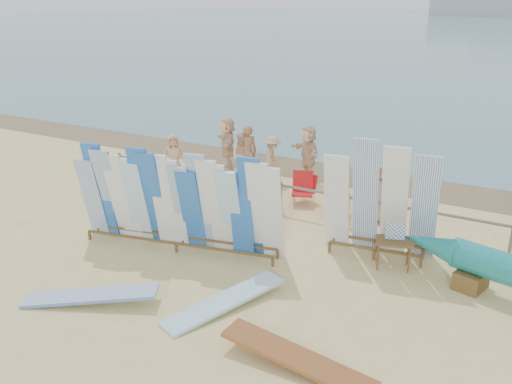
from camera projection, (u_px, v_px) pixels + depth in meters
The scene contains 19 objects.
ground at pixel (224, 252), 13.00m from camera, with size 160.00×160.00×0.00m, color #DCC87F.
wet_sand_strip at pixel (334, 172), 18.90m from camera, with size 40.00×2.60×0.01m, color brown.
fence at pixel (280, 191), 15.24m from camera, with size 12.08×0.08×0.90m.
main_surfboard_rack at pixel (178, 204), 12.78m from camera, with size 5.17×1.66×2.57m.
side_surfboard_rack at pixel (380, 203), 12.40m from camera, with size 2.65×1.09×2.91m.
vendor_table at pixel (393, 253), 12.16m from camera, with size 0.95×0.79×1.08m.
flat_board_e at pixel (91, 302), 10.86m from camera, with size 0.56×2.70×0.07m, color white.
flat_board_b at pixel (225, 307), 10.71m from camera, with size 0.56×2.70×0.07m, color #90C7E6.
flat_board_c at pixel (297, 367), 8.97m from camera, with size 0.56×2.70×0.07m, color brown.
beach_chair_left at pixel (305, 194), 16.16m from camera, with size 0.65×0.66×0.82m.
beach_chair_right at pixel (302, 195), 15.94m from camera, with size 0.79×0.80×0.96m.
stroller at pixel (335, 198), 15.21m from camera, with size 0.81×0.97×1.13m.
beachgoer_0 at pixel (174, 157), 18.00m from camera, with size 0.75×0.36×1.53m, color tan.
beachgoer_3 at pixel (272, 159), 17.79m from camera, with size 0.99×0.41×1.53m, color tan.
beachgoer_6 at pixel (384, 194), 14.47m from camera, with size 0.80×0.38×1.64m, color tan.
beachgoer_5 at pixel (308, 153), 17.95m from camera, with size 1.69×0.55×1.82m, color beige.
beachgoer_1 at pixel (247, 152), 18.08m from camera, with size 0.66×0.36×1.80m, color #8C6042.
beachgoer_2 at pixel (242, 156), 18.08m from camera, with size 0.76×0.36×1.56m, color beige.
beachgoer_11 at pixel (227, 144), 18.96m from camera, with size 1.73×0.56×1.87m, color beige.
Camera 1 is at (6.42, -9.85, 5.78)m, focal length 38.00 mm.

